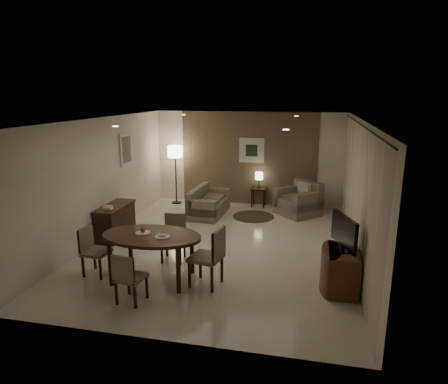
% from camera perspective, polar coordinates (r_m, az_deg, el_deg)
% --- Properties ---
extents(room_shell, '(5.50, 7.00, 2.70)m').
position_cam_1_polar(room_shell, '(8.72, 0.28, 1.59)').
color(room_shell, beige).
rests_on(room_shell, ground).
extents(taupe_accent, '(3.96, 0.03, 2.70)m').
position_cam_1_polar(taupe_accent, '(11.70, 3.49, 4.77)').
color(taupe_accent, brown).
rests_on(taupe_accent, wall_back).
extents(curtain_wall, '(0.08, 6.70, 2.58)m').
position_cam_1_polar(curtain_wall, '(8.19, 18.31, -0.16)').
color(curtain_wall, beige).
rests_on(curtain_wall, wall_right).
extents(curtain_rod, '(0.03, 6.80, 0.03)m').
position_cam_1_polar(curtain_rod, '(7.99, 19.04, 9.06)').
color(curtain_rod, black).
rests_on(curtain_rod, wall_right).
extents(art_back_frame, '(0.72, 0.03, 0.72)m').
position_cam_1_polar(art_back_frame, '(11.62, 3.97, 5.95)').
color(art_back_frame, silver).
rests_on(art_back_frame, wall_back).
extents(art_back_canvas, '(0.34, 0.01, 0.34)m').
position_cam_1_polar(art_back_canvas, '(11.60, 3.96, 5.94)').
color(art_back_canvas, '#1C321C').
rests_on(art_back_canvas, wall_back).
extents(art_left_frame, '(0.03, 0.60, 0.80)m').
position_cam_1_polar(art_left_frame, '(10.27, -13.82, 5.92)').
color(art_left_frame, silver).
rests_on(art_left_frame, wall_left).
extents(art_left_canvas, '(0.01, 0.46, 0.64)m').
position_cam_1_polar(art_left_canvas, '(10.26, -13.75, 5.92)').
color(art_left_canvas, gray).
rests_on(art_left_canvas, wall_left).
extents(downlight_nl, '(0.10, 0.10, 0.01)m').
position_cam_1_polar(downlight_nl, '(6.92, -15.25, 9.04)').
color(downlight_nl, white).
rests_on(downlight_nl, ceiling).
extents(downlight_nr, '(0.10, 0.10, 0.01)m').
position_cam_1_polar(downlight_nr, '(6.16, 8.85, 8.80)').
color(downlight_nr, white).
rests_on(downlight_nr, ceiling).
extents(downlight_fl, '(0.10, 0.10, 0.01)m').
position_cam_1_polar(downlight_fl, '(10.24, -5.83, 10.93)').
color(downlight_fl, white).
rests_on(downlight_fl, ceiling).
extents(downlight_fr, '(0.10, 0.10, 0.01)m').
position_cam_1_polar(downlight_fr, '(9.74, 10.30, 10.62)').
color(downlight_fr, white).
rests_on(downlight_fr, ceiling).
extents(console_desk, '(0.48, 1.20, 0.75)m').
position_cam_1_polar(console_desk, '(9.45, -15.23, -4.06)').
color(console_desk, '#4A2C18').
rests_on(console_desk, floor).
extents(telephone, '(0.20, 0.14, 0.09)m').
position_cam_1_polar(telephone, '(9.07, -16.26, -2.07)').
color(telephone, white).
rests_on(telephone, console_desk).
extents(tv_cabinet, '(0.48, 0.90, 0.70)m').
position_cam_1_polar(tv_cabinet, '(7.06, 16.55, -10.65)').
color(tv_cabinet, brown).
rests_on(tv_cabinet, floor).
extents(flat_tv, '(0.36, 0.85, 0.60)m').
position_cam_1_polar(flat_tv, '(6.81, 16.77, -5.51)').
color(flat_tv, black).
rests_on(flat_tv, tv_cabinet).
extents(dining_table, '(1.77, 1.10, 0.83)m').
position_cam_1_polar(dining_table, '(7.22, -10.18, -9.15)').
color(dining_table, '#4A2C18').
rests_on(dining_table, floor).
extents(chair_near, '(0.47, 0.47, 0.85)m').
position_cam_1_polar(chair_near, '(6.56, -13.14, -11.70)').
color(chair_near, gray).
rests_on(chair_near, floor).
extents(chair_far, '(0.48, 0.48, 0.91)m').
position_cam_1_polar(chair_far, '(7.91, -7.30, -6.62)').
color(chair_far, gray).
rests_on(chair_far, floor).
extents(chair_left, '(0.46, 0.46, 0.88)m').
position_cam_1_polar(chair_left, '(7.62, -17.75, -8.12)').
color(chair_left, gray).
rests_on(chair_left, floor).
extents(chair_right, '(0.59, 0.59, 1.04)m').
position_cam_1_polar(chair_right, '(6.87, -2.62, -9.21)').
color(chair_right, gray).
rests_on(chair_right, floor).
extents(plate_a, '(0.26, 0.26, 0.02)m').
position_cam_1_polar(plate_a, '(7.18, -11.51, -5.74)').
color(plate_a, white).
rests_on(plate_a, dining_table).
extents(plate_b, '(0.26, 0.26, 0.02)m').
position_cam_1_polar(plate_b, '(6.94, -8.80, -6.31)').
color(plate_b, white).
rests_on(plate_b, dining_table).
extents(fruit_apple, '(0.09, 0.09, 0.09)m').
position_cam_1_polar(fruit_apple, '(7.16, -11.53, -5.34)').
color(fruit_apple, '#B34114').
rests_on(fruit_apple, plate_a).
extents(napkin, '(0.12, 0.08, 0.03)m').
position_cam_1_polar(napkin, '(6.93, -8.80, -6.13)').
color(napkin, white).
rests_on(napkin, plate_b).
extents(round_rug, '(1.11, 1.11, 0.01)m').
position_cam_1_polar(round_rug, '(10.72, 4.20, -3.50)').
color(round_rug, '#443E26').
rests_on(round_rug, floor).
extents(sofa, '(1.60, 0.86, 0.74)m').
position_cam_1_polar(sofa, '(10.79, -2.17, -1.35)').
color(sofa, gray).
rests_on(sofa, floor).
extents(armchair, '(1.37, 1.37, 0.89)m').
position_cam_1_polar(armchair, '(10.95, 10.51, -0.93)').
color(armchair, gray).
rests_on(armchair, floor).
extents(side_table, '(0.43, 0.43, 0.55)m').
position_cam_1_polar(side_table, '(11.63, 4.97, -0.73)').
color(side_table, black).
rests_on(side_table, floor).
extents(table_lamp, '(0.22, 0.22, 0.50)m').
position_cam_1_polar(table_lamp, '(11.52, 5.03, 1.82)').
color(table_lamp, '#FFEAC1').
rests_on(table_lamp, side_table).
extents(floor_lamp, '(0.44, 0.44, 1.72)m').
position_cam_1_polar(floor_lamp, '(11.89, -6.89, 2.45)').
color(floor_lamp, '#FFE5B7').
rests_on(floor_lamp, floor).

